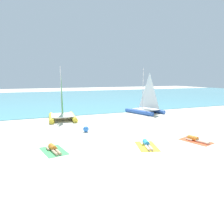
% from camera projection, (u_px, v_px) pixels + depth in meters
% --- Properties ---
extents(ground_plane, '(120.00, 120.00, 0.00)m').
position_uv_depth(ground_plane, '(93.00, 116.00, 22.00)').
color(ground_plane, beige).
extents(ocean_water, '(120.00, 40.00, 0.05)m').
position_uv_depth(ocean_water, '(61.00, 98.00, 40.92)').
color(ocean_water, '#5BB2C1').
rests_on(ocean_water, ground).
extents(sailboat_yellow, '(2.80, 4.05, 5.00)m').
position_uv_depth(sailboat_yellow, '(62.00, 112.00, 19.88)').
color(sailboat_yellow, yellow).
rests_on(sailboat_yellow, ground).
extents(sailboat_blue, '(3.54, 4.42, 5.01)m').
position_uv_depth(sailboat_blue, '(146.00, 107.00, 23.58)').
color(sailboat_blue, blue).
rests_on(sailboat_blue, ground).
extents(towel_left, '(1.43, 2.07, 0.01)m').
position_uv_depth(towel_left, '(54.00, 151.00, 11.51)').
color(towel_left, '#4CB266').
rests_on(towel_left, ground).
extents(sunbather_left, '(0.69, 1.56, 0.30)m').
position_uv_depth(sunbather_left, '(53.00, 148.00, 11.54)').
color(sunbather_left, orange).
rests_on(sunbather_left, towel_left).
extents(towel_middle, '(1.61, 2.14, 0.01)m').
position_uv_depth(towel_middle, '(147.00, 146.00, 12.29)').
color(towel_middle, yellow).
rests_on(towel_middle, ground).
extents(sunbather_middle, '(0.83, 1.54, 0.30)m').
position_uv_depth(sunbather_middle, '(147.00, 144.00, 12.33)').
color(sunbather_middle, '#268CCC').
rests_on(sunbather_middle, towel_middle).
extents(towel_right, '(1.59, 2.13, 0.01)m').
position_uv_depth(towel_right, '(196.00, 141.00, 13.28)').
color(towel_right, '#EA5933').
rests_on(towel_right, ground).
extents(sunbather_right, '(0.81, 1.55, 0.30)m').
position_uv_depth(sunbather_right, '(195.00, 139.00, 13.31)').
color(sunbather_right, orange).
rests_on(sunbather_right, towel_right).
extents(beach_ball, '(0.42, 0.42, 0.42)m').
position_uv_depth(beach_ball, '(86.00, 129.00, 15.52)').
color(beach_ball, '#337FE5').
rests_on(beach_ball, ground).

